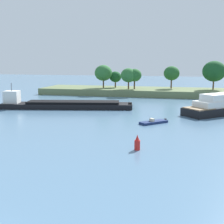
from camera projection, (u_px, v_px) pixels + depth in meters
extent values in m
cube|color=#66754C|center=(164.00, 92.00, 94.78)|extent=(78.27, 15.74, 1.99)
cylinder|color=#513823|center=(103.00, 84.00, 98.02)|extent=(0.44, 0.44, 2.57)
ellipsoid|color=#2D6B33|center=(103.00, 73.00, 97.43)|extent=(5.62, 5.62, 5.06)
cylinder|color=#513823|center=(115.00, 85.00, 99.55)|extent=(0.44, 0.44, 1.92)
ellipsoid|color=#194C23|center=(115.00, 77.00, 99.13)|extent=(3.92, 3.92, 3.52)
cylinder|color=#513823|center=(128.00, 85.00, 93.54)|extent=(0.44, 0.44, 2.35)
ellipsoid|color=#2D6B33|center=(129.00, 75.00, 93.02)|extent=(4.82, 4.82, 4.33)
cylinder|color=#513823|center=(134.00, 85.00, 93.65)|extent=(0.44, 0.44, 2.58)
ellipsoid|color=#235B28|center=(135.00, 75.00, 93.14)|extent=(4.32, 4.32, 3.89)
cylinder|color=#513823|center=(171.00, 84.00, 95.90)|extent=(0.44, 0.44, 2.82)
ellipsoid|color=#235B28|center=(172.00, 73.00, 95.33)|extent=(4.93, 4.93, 4.44)
cylinder|color=#513823|center=(213.00, 85.00, 92.43)|extent=(0.44, 0.44, 2.76)
ellipsoid|color=#194C23|center=(214.00, 71.00, 91.73)|extent=(6.95, 6.95, 6.25)
cube|color=black|center=(67.00, 106.00, 69.05)|extent=(30.10, 10.98, 1.13)
cube|color=black|center=(73.00, 102.00, 68.86)|extent=(21.22, 8.45, 0.50)
cube|color=white|center=(12.00, 97.00, 69.18)|extent=(3.70, 3.46, 2.80)
cylinder|color=#333338|center=(11.00, 87.00, 68.79)|extent=(0.12, 0.12, 1.80)
cube|color=black|center=(130.00, 106.00, 68.51)|extent=(1.66, 4.03, 1.02)
cube|color=navy|center=(154.00, 122.00, 52.43)|extent=(4.82, 4.89, 0.41)
cube|color=beige|center=(152.00, 120.00, 52.15)|extent=(0.95, 0.95, 0.50)
cube|color=black|center=(165.00, 120.00, 53.87)|extent=(0.42, 0.42, 0.56)
cube|color=#937551|center=(199.00, 108.00, 58.64)|extent=(6.27, 6.29, 0.16)
cylinder|color=red|center=(137.00, 145.00, 36.80)|extent=(0.70, 0.70, 1.20)
cone|color=red|center=(137.00, 138.00, 36.64)|extent=(0.49, 0.49, 0.70)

